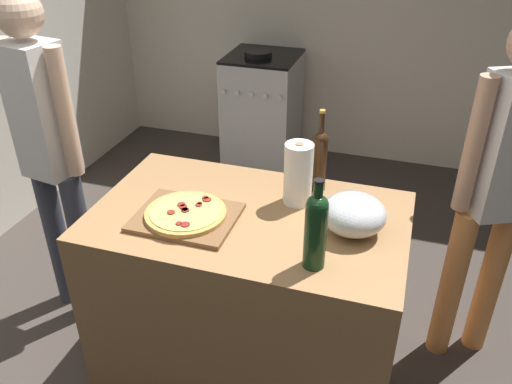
{
  "coord_description": "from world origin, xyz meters",
  "views": [
    {
      "loc": [
        0.68,
        -1.07,
        2.08
      ],
      "look_at": [
        0.1,
        0.73,
        0.96
      ],
      "focal_mm": 36.87,
      "sensor_mm": 36.0,
      "label": 1
    }
  ],
  "objects_px": {
    "stove": "(262,110)",
    "person_in_stripes": "(48,146)",
    "pizza": "(186,213)",
    "wine_bottle_amber": "(316,228)",
    "mixing_bowl": "(354,214)",
    "wine_bottle_dark": "(319,158)",
    "person_in_red": "(497,185)",
    "paper_towel_roll": "(298,174)"
  },
  "relations": [
    {
      "from": "person_in_stripes",
      "to": "person_in_red",
      "type": "bearing_deg",
      "value": 8.58
    },
    {
      "from": "stove",
      "to": "person_in_stripes",
      "type": "relative_size",
      "value": 0.56
    },
    {
      "from": "pizza",
      "to": "mixing_bowl",
      "type": "height_order",
      "value": "mixing_bowl"
    },
    {
      "from": "person_in_red",
      "to": "wine_bottle_amber",
      "type": "bearing_deg",
      "value": -132.15
    },
    {
      "from": "stove",
      "to": "person_in_stripes",
      "type": "bearing_deg",
      "value": -102.91
    },
    {
      "from": "mixing_bowl",
      "to": "wine_bottle_amber",
      "type": "xyz_separation_m",
      "value": [
        -0.1,
        -0.25,
        0.08
      ]
    },
    {
      "from": "mixing_bowl",
      "to": "stove",
      "type": "bearing_deg",
      "value": 115.28
    },
    {
      "from": "paper_towel_roll",
      "to": "wine_bottle_amber",
      "type": "bearing_deg",
      "value": -68.45
    },
    {
      "from": "paper_towel_roll",
      "to": "wine_bottle_amber",
      "type": "distance_m",
      "value": 0.43
    },
    {
      "from": "wine_bottle_amber",
      "to": "mixing_bowl",
      "type": "bearing_deg",
      "value": 68.82
    },
    {
      "from": "mixing_bowl",
      "to": "wine_bottle_dark",
      "type": "distance_m",
      "value": 0.35
    },
    {
      "from": "pizza",
      "to": "wine_bottle_amber",
      "type": "xyz_separation_m",
      "value": [
        0.55,
        -0.13,
        0.13
      ]
    },
    {
      "from": "wine_bottle_amber",
      "to": "stove",
      "type": "relative_size",
      "value": 0.36
    },
    {
      "from": "paper_towel_roll",
      "to": "wine_bottle_dark",
      "type": "distance_m",
      "value": 0.15
    },
    {
      "from": "person_in_stripes",
      "to": "stove",
      "type": "bearing_deg",
      "value": 77.09
    },
    {
      "from": "mixing_bowl",
      "to": "paper_towel_roll",
      "type": "height_order",
      "value": "paper_towel_roll"
    },
    {
      "from": "paper_towel_roll",
      "to": "person_in_red",
      "type": "bearing_deg",
      "value": 21.53
    },
    {
      "from": "wine_bottle_amber",
      "to": "person_in_red",
      "type": "relative_size",
      "value": 0.21
    },
    {
      "from": "wine_bottle_amber",
      "to": "person_in_red",
      "type": "bearing_deg",
      "value": 47.85
    },
    {
      "from": "pizza",
      "to": "person_in_stripes",
      "type": "bearing_deg",
      "value": 161.8
    },
    {
      "from": "pizza",
      "to": "person_in_red",
      "type": "xyz_separation_m",
      "value": [
        1.19,
        0.58,
        0.02
      ]
    },
    {
      "from": "mixing_bowl",
      "to": "wine_bottle_amber",
      "type": "distance_m",
      "value": 0.28
    },
    {
      "from": "stove",
      "to": "person_in_stripes",
      "type": "distance_m",
      "value": 2.13
    },
    {
      "from": "person_in_red",
      "to": "wine_bottle_dark",
      "type": "bearing_deg",
      "value": -166.13
    },
    {
      "from": "pizza",
      "to": "paper_towel_roll",
      "type": "xyz_separation_m",
      "value": [
        0.39,
        0.27,
        0.1
      ]
    },
    {
      "from": "pizza",
      "to": "wine_bottle_amber",
      "type": "height_order",
      "value": "wine_bottle_amber"
    },
    {
      "from": "stove",
      "to": "paper_towel_roll",
      "type": "bearing_deg",
      "value": -69.17
    },
    {
      "from": "pizza",
      "to": "mixing_bowl",
      "type": "distance_m",
      "value": 0.66
    },
    {
      "from": "person_in_stripes",
      "to": "wine_bottle_amber",
      "type": "bearing_deg",
      "value": -16.37
    },
    {
      "from": "wine_bottle_amber",
      "to": "wine_bottle_dark",
      "type": "relative_size",
      "value": 0.93
    },
    {
      "from": "paper_towel_roll",
      "to": "stove",
      "type": "xyz_separation_m",
      "value": [
        -0.77,
        2.02,
        -0.58
      ]
    },
    {
      "from": "pizza",
      "to": "mixing_bowl",
      "type": "bearing_deg",
      "value": 10.55
    },
    {
      "from": "person_in_red",
      "to": "mixing_bowl",
      "type": "bearing_deg",
      "value": -139.89
    },
    {
      "from": "paper_towel_roll",
      "to": "person_in_stripes",
      "type": "relative_size",
      "value": 0.16
    },
    {
      "from": "wine_bottle_dark",
      "to": "person_in_red",
      "type": "xyz_separation_m",
      "value": [
        0.74,
        0.18,
        -0.11
      ]
    },
    {
      "from": "wine_bottle_dark",
      "to": "stove",
      "type": "height_order",
      "value": "wine_bottle_dark"
    },
    {
      "from": "stove",
      "to": "person_in_red",
      "type": "bearing_deg",
      "value": -47.31
    },
    {
      "from": "person_in_stripes",
      "to": "person_in_red",
      "type": "distance_m",
      "value": 2.06
    },
    {
      "from": "person_in_stripes",
      "to": "pizza",
      "type": "bearing_deg",
      "value": -18.2
    },
    {
      "from": "paper_towel_roll",
      "to": "wine_bottle_amber",
      "type": "xyz_separation_m",
      "value": [
        0.16,
        -0.4,
        0.03
      ]
    },
    {
      "from": "wine_bottle_amber",
      "to": "wine_bottle_dark",
      "type": "bearing_deg",
      "value": 100.39
    },
    {
      "from": "mixing_bowl",
      "to": "person_in_stripes",
      "type": "distance_m",
      "value": 1.49
    }
  ]
}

